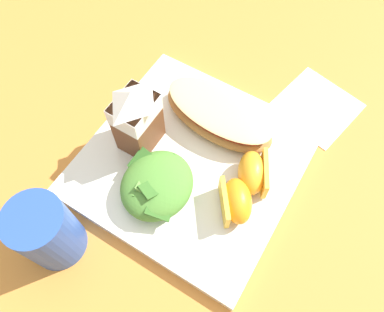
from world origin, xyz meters
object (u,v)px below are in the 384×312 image
Objects in this scene: milk_carton at (136,117)px; green_salad_pile at (157,185)px; paper_napkin at (316,106)px; orange_wedge_middle at (253,173)px; cheesy_pizza_bread at (220,116)px; white_plate at (192,162)px; drinking_blue_cup at (47,232)px; orange_wedge_front at (236,201)px.

green_salad_pile is at bearing -129.95° from milk_carton.
orange_wedge_middle is at bearing 170.45° from paper_napkin.
cheesy_pizza_bread is 2.51× the size of orange_wedge_middle.
orange_wedge_middle is (-0.06, -0.08, 0.00)m from cheesy_pizza_bread.
white_plate is 2.55× the size of paper_napkin.
green_salad_pile is 0.09m from milk_carton.
drinking_blue_cup is (-0.37, 0.20, 0.05)m from paper_napkin.
green_salad_pile is at bearing 129.25° from orange_wedge_middle.
cheesy_pizza_bread is at bearing -43.94° from milk_carton.
cheesy_pizza_bread is 1.75× the size of drinking_blue_cup.
orange_wedge_front is (-0.10, -0.08, 0.00)m from cheesy_pizza_bread.
green_salad_pile reaches higher than white_plate.
orange_wedge_middle is at bearing -1.17° from orange_wedge_front.
orange_wedge_front is at bearing -71.06° from green_salad_pile.
green_salad_pile is (-0.14, 0.02, 0.00)m from cheesy_pizza_bread.
cheesy_pizza_bread is 2.52× the size of orange_wedge_front.
orange_wedge_front and orange_wedge_middle have the same top height.
drinking_blue_cup is at bearing 149.38° from green_salad_pile.
orange_wedge_front is at bearing -47.54° from drinking_blue_cup.
milk_carton is 1.57× the size of orange_wedge_middle.
drinking_blue_cup is at bearing 155.16° from white_plate.
paper_napkin is (0.17, -0.03, -0.03)m from orange_wedge_middle.
drinking_blue_cup is at bearing 139.85° from orange_wedge_middle.
drinking_blue_cup reaches higher than cheesy_pizza_bread.
orange_wedge_middle is 0.64× the size of paper_napkin.
orange_wedge_front is 0.05m from orange_wedge_middle.
orange_wedge_front is at bearing -97.03° from milk_carton.
milk_carton reaches higher than orange_wedge_middle.
cheesy_pizza_bread is 0.16m from paper_napkin.
orange_wedge_front is at bearing 172.23° from paper_napkin.
white_plate is at bearing 148.87° from paper_napkin.
paper_napkin is (0.20, -0.19, -0.07)m from milk_carton.
orange_wedge_front is at bearing -110.24° from white_plate.
milk_carton is 0.17m from orange_wedge_middle.
orange_wedge_front is 0.69× the size of drinking_blue_cup.
cheesy_pizza_bread is 1.76× the size of green_salad_pile.
milk_carton is at bearing 97.98° from white_plate.
milk_carton is at bearing 50.05° from green_salad_pile.
paper_napkin is at bearing -7.77° from orange_wedge_front.
drinking_blue_cup is (-0.17, 0.01, -0.03)m from milk_carton.
white_plate is 0.10m from milk_carton.
orange_wedge_middle is (0.03, -0.16, -0.04)m from milk_carton.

